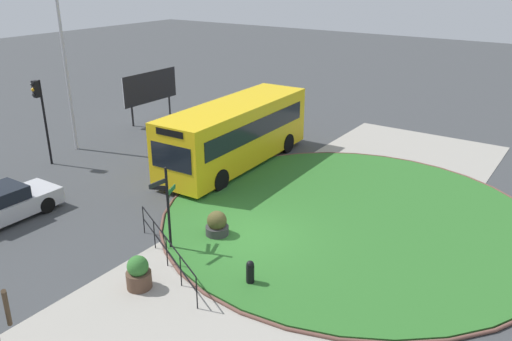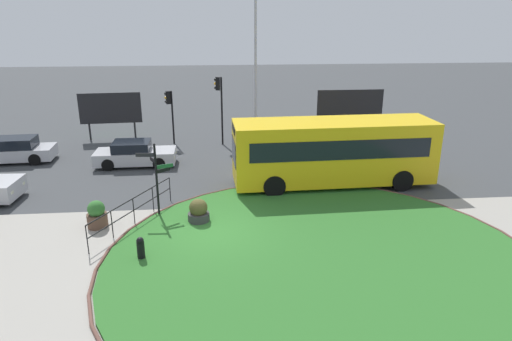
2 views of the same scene
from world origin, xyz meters
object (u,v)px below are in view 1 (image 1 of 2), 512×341
(traffic_light_far, at_px, (40,104))
(lamppost_tall, at_px, (64,54))
(bus_yellow, at_px, (236,133))
(billboard_left, at_px, (150,88))
(car_far_lane, at_px, (2,205))
(planter_kerbside, at_px, (217,225))
(planter_near_signpost, at_px, (138,274))
(bollard_foreground, at_px, (250,273))
(signpost_directional, at_px, (167,202))

(traffic_light_far, relative_size, lamppost_tall, 0.44)
(bus_yellow, height_order, billboard_left, bus_yellow)
(car_far_lane, bearing_deg, planter_kerbside, -64.93)
(car_far_lane, relative_size, lamppost_tall, 0.45)
(planter_near_signpost, bearing_deg, lamppost_tall, 59.73)
(bollard_foreground, relative_size, bus_yellow, 0.09)
(lamppost_tall, xyz_separation_m, billboard_left, (6.31, 0.66, -2.93))
(car_far_lane, xyz_separation_m, lamppost_tall, (6.91, 4.63, 4.39))
(signpost_directional, distance_m, planter_near_signpost, 2.70)
(traffic_light_far, height_order, planter_near_signpost, traffic_light_far)
(planter_kerbside, bearing_deg, traffic_light_far, 84.80)
(bus_yellow, relative_size, lamppost_tall, 0.99)
(bus_yellow, relative_size, planter_kerbside, 9.42)
(billboard_left, xyz_separation_m, planter_kerbside, (-9.61, -12.86, -1.64))
(traffic_light_far, bearing_deg, planter_near_signpost, 71.30)
(billboard_left, bearing_deg, signpost_directional, -132.82)
(bus_yellow, xyz_separation_m, planter_kerbside, (-6.19, -3.73, -1.21))
(lamppost_tall, distance_m, billboard_left, 6.98)
(billboard_left, relative_size, planter_kerbside, 4.43)
(signpost_directional, xyz_separation_m, bus_yellow, (7.80, 2.92, -0.11))
(traffic_light_far, bearing_deg, car_far_lane, 43.67)
(traffic_light_far, xyz_separation_m, lamppost_tall, (2.28, 0.84, 1.97))
(signpost_directional, distance_m, traffic_light_far, 10.95)
(signpost_directional, height_order, planter_near_signpost, signpost_directional)
(bollard_foreground, relative_size, billboard_left, 0.19)
(signpost_directional, xyz_separation_m, car_far_lane, (-2.00, 6.76, -1.16))
(car_far_lane, height_order, lamppost_tall, lamppost_tall)
(billboard_left, distance_m, planter_kerbside, 16.14)
(bus_yellow, bearing_deg, traffic_light_far, -57.83)
(signpost_directional, bearing_deg, planter_kerbside, -26.69)
(traffic_light_far, bearing_deg, billboard_left, -165.62)
(billboard_left, bearing_deg, lamppost_tall, -173.89)
(traffic_light_far, height_order, lamppost_tall, lamppost_tall)
(billboard_left, height_order, planter_kerbside, billboard_left)
(car_far_lane, relative_size, billboard_left, 0.96)
(traffic_light_far, xyz_separation_m, planter_kerbside, (-1.03, -11.36, -2.59))
(signpost_directional, relative_size, bollard_foreground, 3.64)
(bollard_foreground, xyz_separation_m, billboard_left, (11.43, 15.58, 1.65))
(signpost_directional, relative_size, bus_yellow, 0.32)
(bus_yellow, bearing_deg, planter_near_signpost, 18.68)
(bollard_foreground, relative_size, traffic_light_far, 0.20)
(bollard_foreground, height_order, traffic_light_far, traffic_light_far)
(traffic_light_far, distance_m, planter_kerbside, 11.69)
(signpost_directional, bearing_deg, bollard_foreground, -93.33)
(signpost_directional, bearing_deg, car_far_lane, 106.47)
(planter_near_signpost, bearing_deg, billboard_left, 43.80)
(car_far_lane, height_order, traffic_light_far, traffic_light_far)
(signpost_directional, bearing_deg, planter_near_signpost, -159.23)
(lamppost_tall, bearing_deg, signpost_directional, -113.34)
(bus_yellow, height_order, planter_near_signpost, bus_yellow)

